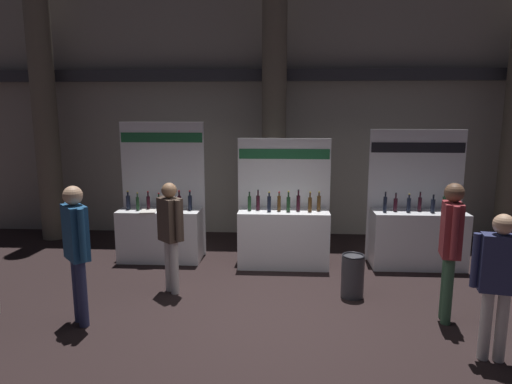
# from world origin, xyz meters

# --- Properties ---
(ground_plane) EXTENTS (26.91, 26.91, 0.00)m
(ground_plane) POSITION_xyz_m (0.00, 0.00, 0.00)
(ground_plane) COLOR black
(hall_colonnade) EXTENTS (13.46, 1.13, 6.30)m
(hall_colonnade) POSITION_xyz_m (0.00, 4.23, 3.11)
(hall_colonnade) COLOR gray
(hall_colonnade) RESTS_ON ground_plane
(exhibitor_booth_0) EXTENTS (1.57, 0.71, 2.53)m
(exhibitor_booth_0) POSITION_xyz_m (-2.06, 2.32, 0.61)
(exhibitor_booth_0) COLOR white
(exhibitor_booth_0) RESTS_ON ground_plane
(exhibitor_booth_1) EXTENTS (1.67, 0.66, 2.25)m
(exhibitor_booth_1) POSITION_xyz_m (0.21, 2.12, 0.60)
(exhibitor_booth_1) COLOR white
(exhibitor_booth_1) RESTS_ON ground_plane
(exhibitor_booth_2) EXTENTS (1.68, 0.66, 2.41)m
(exhibitor_booth_2) POSITION_xyz_m (2.57, 2.21, 0.61)
(exhibitor_booth_2) COLOR white
(exhibitor_booth_2) RESTS_ON ground_plane
(trash_bin) EXTENTS (0.34, 0.34, 0.65)m
(trash_bin) POSITION_xyz_m (1.24, 0.78, 0.33)
(trash_bin) COLOR #38383D
(trash_bin) RESTS_ON ground_plane
(visitor_2) EXTENTS (0.44, 0.45, 1.83)m
(visitor_2) POSITION_xyz_m (-2.42, -0.30, 1.10)
(visitor_2) COLOR navy
(visitor_2) RESTS_ON ground_plane
(visitor_3) EXTENTS (0.56, 0.28, 1.67)m
(visitor_3) POSITION_xyz_m (2.52, -0.88, 0.99)
(visitor_3) COLOR silver
(visitor_3) RESTS_ON ground_plane
(visitor_4) EXTENTS (0.42, 0.42, 1.70)m
(visitor_4) POSITION_xyz_m (-1.49, 0.79, 1.01)
(visitor_4) COLOR silver
(visitor_4) RESTS_ON ground_plane
(visitor_8) EXTENTS (0.28, 0.52, 1.85)m
(visitor_8) POSITION_xyz_m (2.34, 0.05, 1.11)
(visitor_8) COLOR #33563D
(visitor_8) RESTS_ON ground_plane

